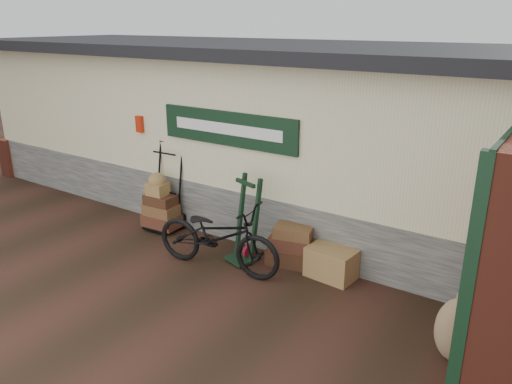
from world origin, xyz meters
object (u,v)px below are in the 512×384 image
wicker_hamper (331,263)px  porter_trolley (166,186)px  green_barrow (246,220)px  bicycle (217,232)px  suitcase_stack (291,245)px

wicker_hamper → porter_trolley: bearing=179.0°
green_barrow → bicycle: bearing=-93.0°
porter_trolley → bicycle: size_ratio=0.77×
wicker_hamper → suitcase_stack: bearing=176.3°
porter_trolley → green_barrow: (1.96, -0.31, -0.11)m
green_barrow → suitcase_stack: bearing=42.0°
porter_trolley → green_barrow: 1.98m
bicycle → green_barrow: bearing=-27.3°
porter_trolley → green_barrow: porter_trolley is taller
porter_trolley → suitcase_stack: size_ratio=2.21×
green_barrow → bicycle: size_ratio=0.66×
green_barrow → bicycle: green_barrow is taller
suitcase_stack → wicker_hamper: size_ratio=1.04×
green_barrow → suitcase_stack: size_ratio=1.90×
green_barrow → porter_trolley: bearing=-171.4°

